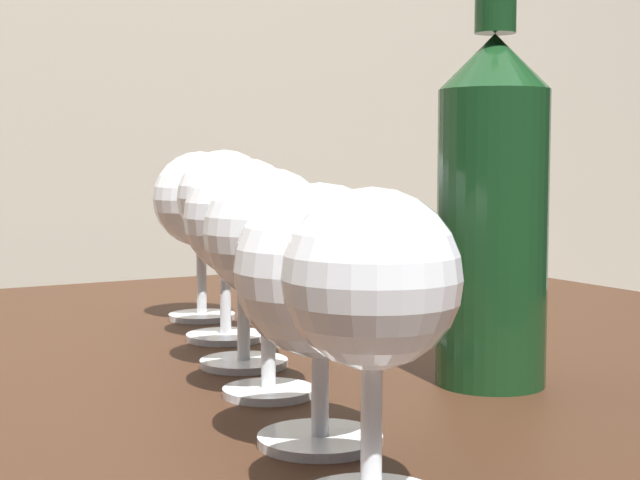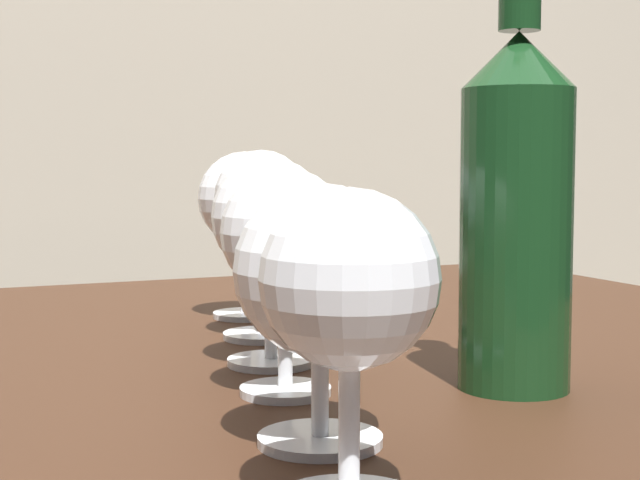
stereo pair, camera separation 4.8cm
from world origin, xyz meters
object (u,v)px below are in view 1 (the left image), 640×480
object	(u,v)px
wine_glass_white	(268,237)
wine_bottle	(493,201)
wine_glass_port	(372,291)
wine_glass_empty	(201,203)
wine_glass_pinot	(243,223)
wine_glass_cabernet	(320,276)
wine_glass_rose	(225,205)

from	to	relation	value
wine_glass_white	wine_bottle	bearing A→B (deg)	-17.33
wine_glass_port	wine_glass_empty	distance (m)	0.49
wine_glass_port	wine_glass_white	xyz separation A→B (m)	(0.05, 0.19, 0.01)
wine_glass_port	wine_glass_pinot	bearing A→B (deg)	75.43
wine_glass_port	wine_glass_pinot	distance (m)	0.29
wine_glass_white	wine_glass_pinot	xyz separation A→B (m)	(0.02, 0.08, 0.00)
wine_glass_port	wine_glass_empty	world-z (taller)	wine_glass_empty
wine_glass_cabernet	wine_bottle	xyz separation A→B (m)	(0.16, 0.06, 0.03)
wine_glass_white	wine_glass_empty	world-z (taller)	wine_glass_empty
wine_glass_pinot	wine_glass_rose	world-z (taller)	wine_glass_rose
wine_glass_rose	wine_bottle	bearing A→B (deg)	-69.05
wine_glass_port	wine_glass_white	bearing A→B (deg)	75.68
wine_glass_rose	wine_glass_empty	xyz separation A→B (m)	(0.02, 0.10, -0.00)
wine_glass_rose	wine_bottle	distance (m)	0.24
wine_glass_pinot	wine_bottle	distance (m)	0.17
wine_glass_rose	wine_bottle	xyz separation A→B (m)	(0.09, -0.22, 0.01)
wine_glass_white	wine_glass_pinot	world-z (taller)	wine_glass_pinot
wine_glass_pinot	wine_glass_empty	size ratio (longest dim) A/B	0.96
wine_glass_pinot	wine_glass_white	bearing A→B (deg)	-105.14
wine_glass_white	wine_glass_rose	xyz separation A→B (m)	(0.05, 0.18, 0.01)
wine_glass_port	wine_bottle	xyz separation A→B (m)	(0.19, 0.15, 0.03)
wine_glass_rose	wine_bottle	size ratio (longest dim) A/B	0.51
wine_glass_empty	wine_bottle	size ratio (longest dim) A/B	0.51
wine_glass_port	wine_glass_cabernet	bearing A→B (deg)	73.45
wine_glass_white	wine_glass_pinot	bearing A→B (deg)	74.86
wine_glass_port	wine_glass_cabernet	world-z (taller)	same
wine_glass_pinot	wine_glass_rose	size ratio (longest dim) A/B	0.96
wine_glass_port	wine_glass_empty	size ratio (longest dim) A/B	0.88
wine_glass_rose	wine_glass_empty	world-z (taller)	same
wine_glass_cabernet	wine_glass_rose	xyz separation A→B (m)	(0.08, 0.28, 0.02)
wine_glass_white	wine_glass_cabernet	bearing A→B (deg)	-102.36
wine_glass_white	wine_bottle	size ratio (longest dim) A/B	0.47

